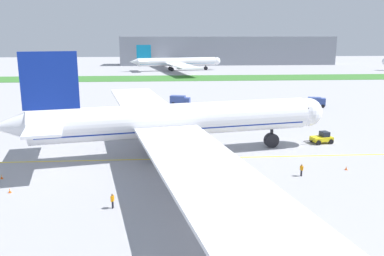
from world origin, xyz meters
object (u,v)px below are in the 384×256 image
at_px(traffic_cone_starboard_wing, 2,177).
at_px(parked_airliner_far_right, 175,62).
at_px(pushback_tug, 322,138).
at_px(traffic_cone_port_wing, 10,191).
at_px(ground_crew_marshaller_front, 182,146).
at_px(traffic_cone_near_nose, 346,168).
at_px(ground_crew_wingwalker_port, 112,199).
at_px(service_truck_fuel_bowser, 56,118).
at_px(service_truck_catering_van, 317,102).
at_px(service_truck_baggage_loader, 180,100).
at_px(ground_crew_wingwalker_starboard, 302,169).
at_px(airliner_foreground, 171,121).

relative_size(traffic_cone_starboard_wing, parked_airliner_far_right, 0.01).
relative_size(pushback_tug, traffic_cone_port_wing, 9.67).
relative_size(ground_crew_marshaller_front, traffic_cone_near_nose, 2.72).
bearing_deg(traffic_cone_port_wing, ground_crew_wingwalker_port, -22.45).
distance_m(service_truck_fuel_bowser, service_truck_catering_van, 67.41).
bearing_deg(traffic_cone_port_wing, service_truck_fuel_bowser, 96.36).
bearing_deg(service_truck_baggage_loader, traffic_cone_near_nose, -68.84).
bearing_deg(ground_crew_wingwalker_starboard, pushback_tug, 60.27).
xyz_separation_m(pushback_tug, ground_crew_wingwalker_starboard, (-9.58, -16.78, 0.08)).
distance_m(traffic_cone_near_nose, service_truck_catering_van, 53.33).
height_order(traffic_cone_port_wing, service_truck_catering_van, service_truck_catering_van).
bearing_deg(traffic_cone_starboard_wing, service_truck_baggage_loader, 64.86).
bearing_deg(traffic_cone_port_wing, parked_airliner_far_right, 81.39).
xyz_separation_m(traffic_cone_starboard_wing, service_truck_baggage_loader, (26.76, 57.03, 1.15)).
bearing_deg(ground_crew_marshaller_front, ground_crew_wingwalker_starboard, -39.06).
bearing_deg(service_truck_fuel_bowser, traffic_cone_near_nose, -34.25).
bearing_deg(traffic_cone_starboard_wing, pushback_tug, 16.38).
height_order(pushback_tug, service_truck_baggage_loader, service_truck_baggage_loader).
bearing_deg(service_truck_baggage_loader, service_truck_catering_van, -8.64).
relative_size(ground_crew_marshaller_front, ground_crew_wingwalker_starboard, 0.92).
distance_m(airliner_foreground, service_truck_catering_van, 58.37).
distance_m(traffic_cone_near_nose, service_truck_fuel_bowser, 60.73).
height_order(ground_crew_wingwalker_port, traffic_cone_near_nose, ground_crew_wingwalker_port).
xyz_separation_m(ground_crew_wingwalker_port, parked_airliner_far_right, (12.41, 176.13, 3.66)).
bearing_deg(ground_crew_wingwalker_starboard, traffic_cone_near_nose, 15.50).
bearing_deg(parked_airliner_far_right, service_truck_catering_van, -72.94).
xyz_separation_m(ground_crew_wingwalker_port, traffic_cone_starboard_wing, (-16.37, 10.73, -0.79)).
height_order(ground_crew_marshaller_front, traffic_cone_port_wing, ground_crew_marshaller_front).
relative_size(ground_crew_wingwalker_port, traffic_cone_near_nose, 3.03).
xyz_separation_m(service_truck_baggage_loader, service_truck_fuel_bowser, (-28.22, -22.61, -0.08)).
xyz_separation_m(pushback_tug, service_truck_fuel_bowser, (-52.36, 19.45, 0.40)).
distance_m(ground_crew_wingwalker_starboard, traffic_cone_port_wing, 38.52).
xyz_separation_m(traffic_cone_port_wing, service_truck_fuel_bowser, (-4.42, 39.61, 1.08)).
xyz_separation_m(traffic_cone_starboard_wing, parked_airliner_far_right, (28.78, 165.40, 4.45)).
height_order(service_truck_fuel_bowser, parked_airliner_far_right, parked_airliner_far_right).
bearing_deg(pushback_tug, service_truck_fuel_bowser, 159.62).
bearing_deg(service_truck_fuel_bowser, traffic_cone_starboard_wing, -87.58).
height_order(ground_crew_wingwalker_starboard, traffic_cone_starboard_wing, ground_crew_wingwalker_starboard).
xyz_separation_m(traffic_cone_port_wing, service_truck_catering_van, (60.81, 56.59, 1.17)).
relative_size(service_truck_baggage_loader, service_truck_fuel_bowser, 1.29).
xyz_separation_m(traffic_cone_starboard_wing, service_truck_fuel_bowser, (-1.46, 34.42, 1.08)).
bearing_deg(traffic_cone_starboard_wing, traffic_cone_port_wing, -60.30).
bearing_deg(pushback_tug, parked_airliner_far_right, 98.37).
relative_size(pushback_tug, ground_crew_marshaller_front, 3.55).
xyz_separation_m(service_truck_baggage_loader, parked_airliner_far_right, (2.02, 108.37, 3.29)).
height_order(ground_crew_wingwalker_starboard, parked_airliner_far_right, parked_airliner_far_right).
xyz_separation_m(ground_crew_wingwalker_port, service_truck_fuel_bowser, (-17.82, 45.15, 0.29)).
height_order(airliner_foreground, pushback_tug, airliner_foreground).
bearing_deg(ground_crew_wingwalker_port, traffic_cone_starboard_wing, 146.75).
bearing_deg(service_truck_fuel_bowser, ground_crew_wingwalker_port, -68.46).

